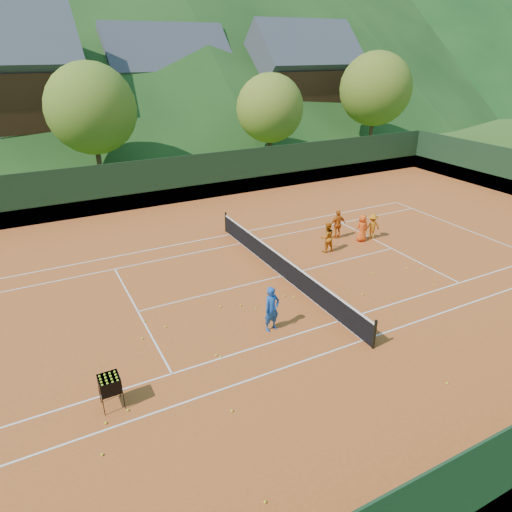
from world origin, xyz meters
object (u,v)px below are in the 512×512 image
tennis_net (282,266)px  chalet_mid (167,90)px  student_d (372,226)px  ball_hopper (110,385)px  coach (272,309)px  student_c (362,228)px  student_b (338,224)px  chalet_right (300,85)px  student_a (327,237)px

tennis_net → chalet_mid: chalet_mid is taller
student_d → tennis_net: bearing=22.8°
student_d → chalet_mid: bearing=-80.0°
ball_hopper → coach: bearing=12.0°
student_c → student_d: size_ratio=1.06×
student_c → student_d: (0.67, 0.01, -0.04)m
student_d → student_b: bearing=-20.8°
student_b → student_d: (1.54, -0.90, -0.09)m
student_d → ball_hopper: student_d is taller
ball_hopper → chalet_mid: chalet_mid is taller
student_d → chalet_right: size_ratio=0.11×
ball_hopper → chalet_right: (28.30, 34.66, 4.49)m
student_a → tennis_net: (-3.27, -1.26, -0.26)m
student_a → chalet_mid: (2.73, 32.74, 4.21)m
student_b → chalet_right: (15.20, 27.58, 4.47)m
chalet_right → tennis_net: bearing=-123.7°
student_a → student_d: student_a is taller
student_b → ball_hopper: 14.89m
coach → student_a: (5.74, 4.68, -0.09)m
student_b → student_c: size_ratio=1.06×
student_b → tennis_net: (-4.80, -2.42, -0.26)m
student_c → tennis_net: 5.87m
student_b → chalet_right: 31.81m
student_d → tennis_net: 6.53m
student_b → student_c: (0.87, -0.91, -0.05)m
tennis_net → student_c: bearing=14.9°
coach → student_a: size_ratio=1.11×
student_c → student_d: bearing=-171.0°
student_c → chalet_mid: size_ratio=0.11×
student_d → student_a: bearing=14.2°
coach → student_a: coach is taller
student_c → chalet_right: bearing=-108.4°
coach → ball_hopper: bearing=-176.6°
student_c → tennis_net: size_ratio=0.12×
coach → student_a: 7.40m
student_a → student_c: size_ratio=1.05×
student_c → chalet_mid: chalet_mid is taller
coach → student_b: size_ratio=1.10×
student_a → chalet_mid: bearing=-90.4°
coach → student_b: bearing=30.2°
chalet_right → student_c: bearing=-116.7°
tennis_net → ball_hopper: 9.53m
student_d → chalet_right: (13.66, 28.48, 4.56)m
chalet_right → coach: bearing=-123.9°
student_b → student_d: 1.79m
student_a → student_c: bearing=-169.7°
student_b → tennis_net: 5.38m
chalet_mid → coach: bearing=-102.7°
tennis_net → coach: bearing=-125.8°
student_b → tennis_net: bearing=30.3°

